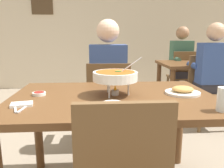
% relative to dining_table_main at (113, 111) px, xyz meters
% --- Properties ---
extents(cafe_rear_partition, '(10.00, 0.10, 3.00)m').
position_rel_dining_table_main_xyz_m(cafe_rear_partition, '(0.00, 3.62, 0.84)').
color(cafe_rear_partition, beige).
rests_on(cafe_rear_partition, ground_plane).
extents(picture_frame_hung, '(0.44, 0.03, 0.56)m').
position_rel_dining_table_main_xyz_m(picture_frame_hung, '(-1.23, 3.56, 1.21)').
color(picture_frame_hung, '#4C3823').
extents(dining_table_main, '(1.37, 0.93, 0.76)m').
position_rel_dining_table_main_xyz_m(dining_table_main, '(0.00, 0.00, 0.00)').
color(dining_table_main, brown).
rests_on(dining_table_main, ground_plane).
extents(chair_diner_main, '(0.44, 0.44, 0.90)m').
position_rel_dining_table_main_xyz_m(chair_diner_main, '(-0.00, 0.75, -0.15)').
color(chair_diner_main, brown).
rests_on(chair_diner_main, ground_plane).
extents(diner_main, '(0.40, 0.45, 1.31)m').
position_rel_dining_table_main_xyz_m(diner_main, '(0.00, 0.78, 0.09)').
color(diner_main, '#2D2D38').
rests_on(diner_main, ground_plane).
extents(curry_bowl, '(0.33, 0.30, 0.26)m').
position_rel_dining_table_main_xyz_m(curry_bowl, '(0.01, 0.02, 0.23)').
color(curry_bowl, silver).
rests_on(curry_bowl, dining_table_main).
extents(rice_plate, '(0.24, 0.24, 0.06)m').
position_rel_dining_table_main_xyz_m(rice_plate, '(-0.03, -0.30, 0.12)').
color(rice_plate, white).
rests_on(rice_plate, dining_table_main).
extents(appetizer_plate, '(0.24, 0.24, 0.06)m').
position_rel_dining_table_main_xyz_m(appetizer_plate, '(0.48, 0.03, 0.12)').
color(appetizer_plate, white).
rests_on(appetizer_plate, dining_table_main).
extents(sauce_dish, '(0.09, 0.09, 0.02)m').
position_rel_dining_table_main_xyz_m(sauce_dish, '(-0.50, 0.05, 0.11)').
color(sauce_dish, white).
rests_on(sauce_dish, dining_table_main).
extents(napkin_folded, '(0.13, 0.10, 0.02)m').
position_rel_dining_table_main_xyz_m(napkin_folded, '(-0.54, -0.18, 0.11)').
color(napkin_folded, white).
rests_on(napkin_folded, dining_table_main).
extents(fork_utensil, '(0.07, 0.16, 0.01)m').
position_rel_dining_table_main_xyz_m(fork_utensil, '(-0.56, -0.23, 0.11)').
color(fork_utensil, silver).
rests_on(fork_utensil, dining_table_main).
extents(spoon_utensil, '(0.03, 0.17, 0.01)m').
position_rel_dining_table_main_xyz_m(spoon_utensil, '(-0.51, -0.23, 0.11)').
color(spoon_utensil, silver).
rests_on(spoon_utensil, dining_table_main).
extents(drink_glass, '(0.07, 0.07, 0.13)m').
position_rel_dining_table_main_xyz_m(drink_glass, '(0.56, -0.35, 0.16)').
color(drink_glass, silver).
rests_on(drink_glass, dining_table_main).
extents(dining_table_far, '(1.00, 0.80, 0.76)m').
position_rel_dining_table_main_xyz_m(dining_table_far, '(1.35, 1.81, -0.03)').
color(dining_table_far, brown).
rests_on(dining_table_far, ground_plane).
extents(chair_bg_left, '(0.47, 0.47, 0.90)m').
position_rel_dining_table_main_xyz_m(chair_bg_left, '(1.37, 2.27, -0.15)').
color(chair_bg_left, brown).
rests_on(chair_bg_left, ground_plane).
extents(chair_bg_middle, '(0.44, 0.44, 0.90)m').
position_rel_dining_table_main_xyz_m(chair_bg_middle, '(1.32, 1.32, -0.15)').
color(chair_bg_middle, brown).
rests_on(chair_bg_middle, ground_plane).
extents(patron_bg_left, '(0.40, 0.45, 1.31)m').
position_rel_dining_table_main_xyz_m(patron_bg_left, '(1.35, 2.34, 0.09)').
color(patron_bg_left, '#2D2D38').
rests_on(patron_bg_left, ground_plane).
extents(patron_bg_middle, '(0.40, 0.45, 1.31)m').
position_rel_dining_table_main_xyz_m(patron_bg_middle, '(1.32, 1.26, 0.09)').
color(patron_bg_middle, '#2D2D38').
rests_on(patron_bg_middle, ground_plane).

